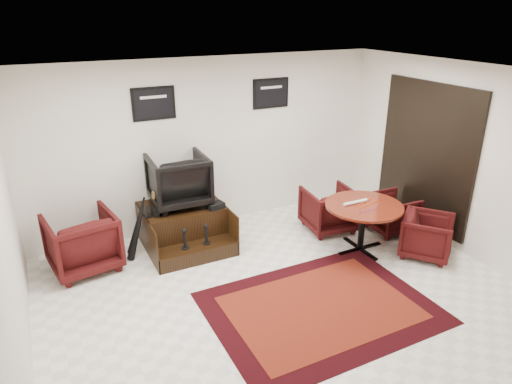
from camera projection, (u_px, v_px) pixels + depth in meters
ground at (284, 295)px, 5.97m from camera, size 6.00×6.00×0.00m
room_shell at (312, 158)px, 5.57m from camera, size 6.02×5.02×2.81m
area_rug at (320, 308)px, 5.70m from camera, size 2.72×2.04×0.01m
shine_podium at (184, 227)px, 7.14m from camera, size 1.24×1.27×0.64m
shine_chair at (178, 178)px, 6.96m from camera, size 0.88×0.83×0.88m
shoes_pair at (153, 211)px, 6.75m from camera, size 0.28×0.30×0.09m
polish_kit at (216, 205)px, 6.97m from camera, size 0.28×0.22×0.09m
umbrella_black at (137, 232)px, 6.68m from camera, size 0.32×0.12×0.87m
umbrella_hooked at (138, 225)px, 6.84m from camera, size 0.34×0.13×0.92m
armchair_side at (82, 239)px, 6.41m from camera, size 1.01×0.97×0.92m
meeting_table at (364, 210)px, 6.83m from camera, size 1.16×1.16×0.76m
table_chair_back at (329, 207)px, 7.59m from camera, size 0.86×0.81×0.80m
table_chair_window at (392, 211)px, 7.55m from camera, size 0.67×0.71×0.70m
table_chair_corner at (427, 234)px, 6.79m from camera, size 0.95×0.94×0.72m
paper_roll at (355, 202)px, 6.82m from camera, size 0.42×0.05×0.05m
table_clutter at (367, 205)px, 6.79m from camera, size 0.56×0.39×0.01m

